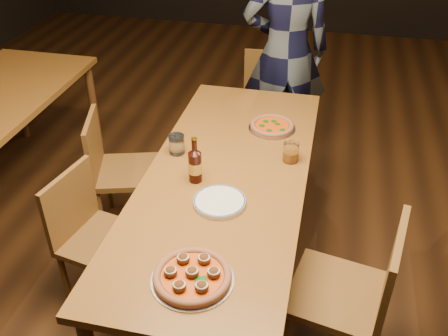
% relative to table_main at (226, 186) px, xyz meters
% --- Properties ---
extents(ground, '(9.00, 9.00, 0.00)m').
position_rel_table_main_xyz_m(ground, '(0.00, 0.00, -0.68)').
color(ground, black).
extents(table_main, '(0.80, 2.00, 0.75)m').
position_rel_table_main_xyz_m(table_main, '(0.00, 0.00, 0.00)').
color(table_main, brown).
rests_on(table_main, ground).
extents(chair_main_nw, '(0.45, 0.45, 0.81)m').
position_rel_table_main_xyz_m(chair_main_nw, '(-0.60, -0.25, -0.27)').
color(chair_main_nw, brown).
rests_on(chair_main_nw, ground).
extents(chair_main_sw, '(0.48, 0.48, 0.83)m').
position_rel_table_main_xyz_m(chair_main_sw, '(-0.72, 0.37, -0.27)').
color(chair_main_sw, brown).
rests_on(chair_main_sw, ground).
extents(chair_main_e, '(0.49, 0.49, 0.91)m').
position_rel_table_main_xyz_m(chair_main_e, '(0.60, -0.39, -0.23)').
color(chair_main_e, brown).
rests_on(chair_main_e, ground).
extents(chair_end, '(0.43, 0.43, 0.87)m').
position_rel_table_main_xyz_m(chair_end, '(0.03, 1.32, -0.24)').
color(chair_end, brown).
rests_on(chair_end, ground).
extents(pizza_meatball, '(0.32, 0.32, 0.06)m').
position_rel_table_main_xyz_m(pizza_meatball, '(0.03, -0.72, 0.09)').
color(pizza_meatball, '#B7B7BF').
rests_on(pizza_meatball, table_main).
extents(pizza_margherita, '(0.27, 0.27, 0.04)m').
position_rel_table_main_xyz_m(pizza_margherita, '(0.16, 0.51, 0.09)').
color(pizza_margherita, '#B7B7BF').
rests_on(pizza_margherita, table_main).
extents(plate_stack, '(0.24, 0.24, 0.02)m').
position_rel_table_main_xyz_m(plate_stack, '(0.02, -0.24, 0.08)').
color(plate_stack, white).
rests_on(plate_stack, table_main).
extents(beer_bottle, '(0.07, 0.07, 0.24)m').
position_rel_table_main_xyz_m(beer_bottle, '(-0.14, -0.09, 0.16)').
color(beer_bottle, black).
rests_on(beer_bottle, table_main).
extents(water_glass, '(0.08, 0.08, 0.10)m').
position_rel_table_main_xyz_m(water_glass, '(-0.30, 0.14, 0.12)').
color(water_glass, white).
rests_on(water_glass, table_main).
extents(amber_glass, '(0.08, 0.08, 0.10)m').
position_rel_table_main_xyz_m(amber_glass, '(0.30, 0.19, 0.12)').
color(amber_glass, '#AF6113').
rests_on(amber_glass, table_main).
extents(diner, '(0.71, 0.56, 1.73)m').
position_rel_table_main_xyz_m(diner, '(0.12, 1.42, 0.19)').
color(diner, black).
rests_on(diner, ground).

